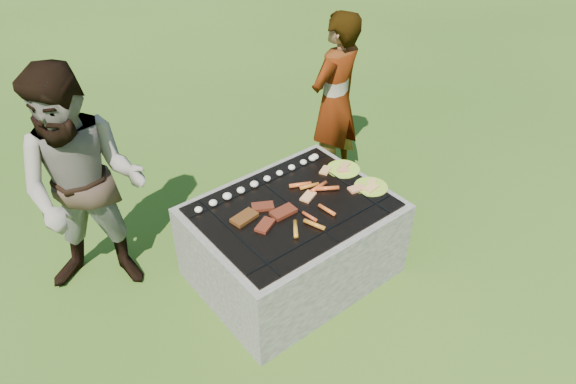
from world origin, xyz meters
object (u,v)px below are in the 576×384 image
object	(u,v)px
cook	(335,101)
plate_far	(343,169)
plate_near	(371,187)
fire_pit	(292,243)
bystander	(85,189)

from	to	relation	value
cook	plate_far	bearing A→B (deg)	42.25
plate_near	fire_pit	bearing A→B (deg)	163.03
fire_pit	bystander	world-z (taller)	bystander
fire_pit	bystander	xyz separation A→B (m)	(-1.06, 0.75, 0.53)
plate_far	cook	bearing A→B (deg)	52.26
fire_pit	plate_near	world-z (taller)	plate_near
fire_pit	plate_far	world-z (taller)	plate_far
bystander	plate_near	bearing A→B (deg)	5.24
fire_pit	plate_near	bearing A→B (deg)	-16.97
plate_far	plate_near	xyz separation A→B (m)	(-0.00, -0.28, 0.00)
plate_near	cook	size ratio (longest dim) A/B	0.17
fire_pit	bystander	bearing A→B (deg)	144.74
cook	bystander	bearing A→B (deg)	-10.57
fire_pit	plate_near	size ratio (longest dim) A/B	5.04
plate_near	cook	xyz separation A→B (m)	(0.48, 0.90, 0.14)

